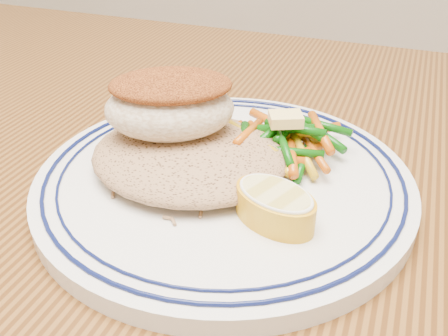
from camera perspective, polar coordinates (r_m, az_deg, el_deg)
dining_table at (r=0.43m, az=-1.47°, el=-15.60°), size 1.50×0.90×0.75m
plate at (r=0.39m, az=0.00°, el=-1.31°), size 0.29×0.29×0.02m
rice_pilaf at (r=0.39m, az=-4.01°, el=1.84°), size 0.15×0.14×0.03m
fish_fillet at (r=0.39m, az=-6.21°, el=7.40°), size 0.12×0.11×0.05m
vegetable_pile at (r=0.41m, az=6.75°, el=3.22°), size 0.10×0.10×0.03m
butter_pat at (r=0.40m, az=7.07°, el=5.58°), size 0.03×0.03×0.01m
lemon_wedge at (r=0.33m, az=5.85°, el=-4.18°), size 0.07×0.07×0.02m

